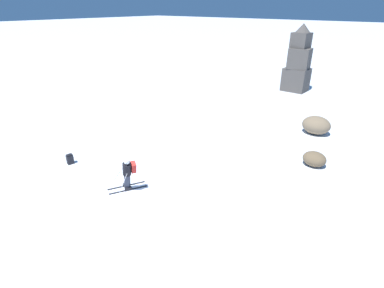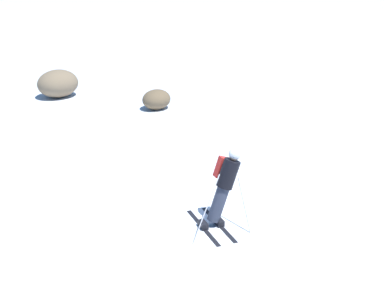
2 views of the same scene
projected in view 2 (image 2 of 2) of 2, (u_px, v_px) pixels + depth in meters
name	position (u px, v px, depth m)	size (l,w,h in m)	color
ground_plane	(233.00, 213.00, 11.59)	(300.00, 300.00, 0.00)	white
skier	(224.00, 183.00, 10.87)	(1.50, 1.63, 1.69)	black
exposed_boulder_0	(58.00, 84.00, 20.60)	(1.63, 1.39, 1.06)	#7A664C
exposed_boulder_1	(156.00, 99.00, 19.08)	(1.09, 0.93, 0.71)	brown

